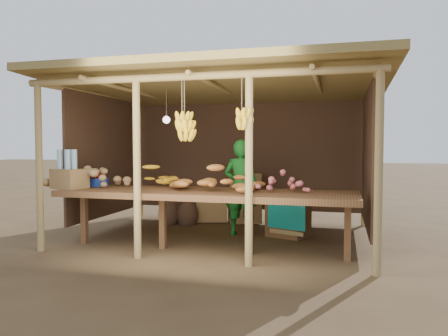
# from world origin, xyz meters

# --- Properties ---
(ground) EXTENTS (60.00, 60.00, 0.00)m
(ground) POSITION_xyz_m (0.00, 0.00, 0.00)
(ground) COLOR brown
(ground) RESTS_ON ground
(stall_structure) EXTENTS (4.70, 3.50, 2.43)m
(stall_structure) POSITION_xyz_m (0.02, 0.08, 1.92)
(stall_structure) COLOR tan
(stall_structure) RESTS_ON ground
(counter) EXTENTS (3.90, 1.05, 0.80)m
(counter) POSITION_xyz_m (0.00, -0.95, 0.74)
(counter) COLOR brown
(counter) RESTS_ON ground
(potato_heap) EXTENTS (1.19, 0.89, 0.37)m
(potato_heap) POSITION_xyz_m (-1.76, -0.94, 0.98)
(potato_heap) COLOR #95734D
(potato_heap) RESTS_ON counter
(sweet_potato_heap) EXTENTS (1.23, 0.87, 0.36)m
(sweet_potato_heap) POSITION_xyz_m (0.11, -0.90, 0.98)
(sweet_potato_heap) COLOR #B66A2E
(sweet_potato_heap) RESTS_ON counter
(onion_heap) EXTENTS (0.80, 0.54, 0.35)m
(onion_heap) POSITION_xyz_m (1.02, -0.86, 0.98)
(onion_heap) COLOR #B95A5D
(onion_heap) RESTS_ON counter
(banana_pile) EXTENTS (0.71, 0.51, 0.35)m
(banana_pile) POSITION_xyz_m (-0.87, -0.57, 0.97)
(banana_pile) COLOR gold
(banana_pile) RESTS_ON counter
(tomato_basin) EXTENTS (0.34, 0.34, 0.18)m
(tomato_basin) POSITION_xyz_m (-1.74, -0.71, 0.87)
(tomato_basin) COLOR navy
(tomato_basin) RESTS_ON counter
(bottle_box) EXTENTS (0.50, 0.44, 0.54)m
(bottle_box) POSITION_xyz_m (-1.90, -1.13, 1.01)
(bottle_box) COLOR olive
(bottle_box) RESTS_ON counter
(vendor) EXTENTS (0.56, 0.38, 1.49)m
(vendor) POSITION_xyz_m (0.22, 0.17, 0.74)
(vendor) COLOR #197123
(vendor) RESTS_ON ground
(tarp_crate) EXTENTS (0.77, 0.72, 0.74)m
(tarp_crate) POSITION_xyz_m (0.94, 0.30, 0.30)
(tarp_crate) COLOR brown
(tarp_crate) RESTS_ON ground
(carton_stack) EXTENTS (1.26, 0.58, 0.88)m
(carton_stack) POSITION_xyz_m (-0.14, 1.20, 0.39)
(carton_stack) COLOR olive
(carton_stack) RESTS_ON ground
(burlap_sacks) EXTENTS (0.73, 0.38, 0.51)m
(burlap_sacks) POSITION_xyz_m (-1.04, 0.76, 0.22)
(burlap_sacks) COLOR #4C3223
(burlap_sacks) RESTS_ON ground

